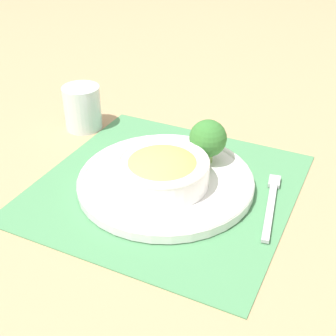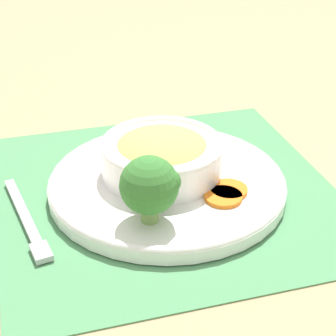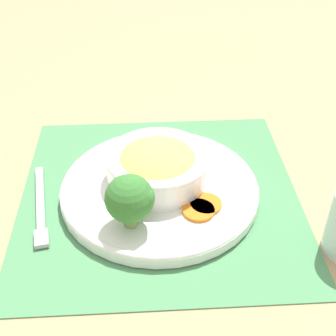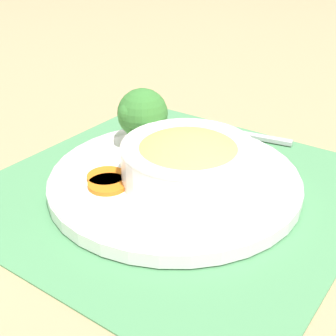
{
  "view_description": "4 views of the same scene",
  "coord_description": "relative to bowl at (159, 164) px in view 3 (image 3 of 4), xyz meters",
  "views": [
    {
      "loc": [
        0.23,
        -0.64,
        0.48
      ],
      "look_at": [
        0.01,
        -0.01,
        0.05
      ],
      "focal_mm": 50.0,
      "sensor_mm": 36.0,
      "label": 1
    },
    {
      "loc": [
        0.24,
        0.58,
        0.4
      ],
      "look_at": [
        0.01,
        0.02,
        0.05
      ],
      "focal_mm": 60.0,
      "sensor_mm": 36.0,
      "label": 2
    },
    {
      "loc": [
        0.08,
        0.56,
        0.49
      ],
      "look_at": [
        -0.02,
        -0.01,
        0.05
      ],
      "focal_mm": 50.0,
      "sensor_mm": 36.0,
      "label": 3
    },
    {
      "loc": [
        -0.44,
        -0.23,
        0.3
      ],
      "look_at": [
        -0.01,
        0.0,
        0.04
      ],
      "focal_mm": 50.0,
      "sensor_mm": 36.0,
      "label": 4
    }
  ],
  "objects": [
    {
      "name": "ground_plane",
      "position": [
        0.0,
        0.02,
        -0.05
      ],
      "size": [
        4.0,
        4.0,
        0.0
      ],
      "primitive_type": "plane",
      "color": "tan"
    },
    {
      "name": "placemat",
      "position": [
        0.0,
        0.02,
        -0.05
      ],
      "size": [
        0.48,
        0.48,
        0.0
      ],
      "color": "#4C8C59",
      "rests_on": "ground_plane"
    },
    {
      "name": "plate",
      "position": [
        0.0,
        0.02,
        -0.03
      ],
      "size": [
        0.31,
        0.31,
        0.02
      ],
      "color": "white",
      "rests_on": "placemat"
    },
    {
      "name": "bowl",
      "position": [
        0.0,
        0.0,
        0.0
      ],
      "size": [
        0.16,
        0.16,
        0.06
      ],
      "color": "white",
      "rests_on": "plate"
    },
    {
      "name": "broccoli_floret",
      "position": [
        0.05,
        0.1,
        0.02
      ],
      "size": [
        0.07,
        0.07,
        0.08
      ],
      "color": "#759E51",
      "rests_on": "plate"
    },
    {
      "name": "carrot_slice_near",
      "position": [
        -0.05,
        0.09,
        -0.03
      ],
      "size": [
        0.05,
        0.05,
        0.01
      ],
      "color": "orange",
      "rests_on": "plate"
    },
    {
      "name": "carrot_slice_middle",
      "position": [
        -0.06,
        0.07,
        -0.03
      ],
      "size": [
        0.05,
        0.05,
        0.01
      ],
      "color": "orange",
      "rests_on": "plate"
    },
    {
      "name": "fork",
      "position": [
        0.19,
        0.03,
        -0.04
      ],
      "size": [
        0.03,
        0.18,
        0.01
      ],
      "rotation": [
        0.0,
        0.0,
        0.06
      ],
      "color": "#B7B7BC",
      "rests_on": "placemat"
    }
  ]
}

